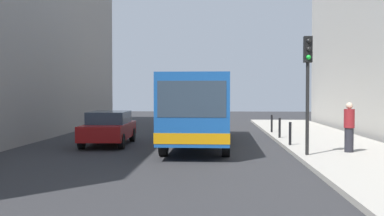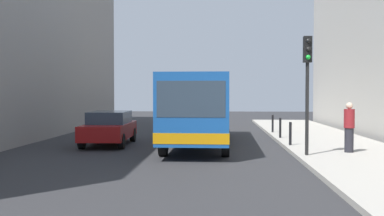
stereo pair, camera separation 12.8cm
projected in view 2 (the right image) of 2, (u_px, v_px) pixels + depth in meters
ground_plane at (205, 154)px, 17.49m from camera, size 80.00×80.00×0.00m
sidewalk at (351, 153)px, 17.18m from camera, size 4.40×40.00×0.15m
bus at (200, 106)px, 20.77m from camera, size 2.69×11.06×3.00m
car_beside_bus at (109, 127)px, 20.52m from camera, size 1.97×4.45×1.48m
car_behind_bus at (198, 116)px, 30.86m from camera, size 1.98×4.46×1.48m
traffic_light at (307, 72)px, 15.99m from camera, size 0.28×0.33×4.10m
bollard_near at (290, 134)px, 19.13m from camera, size 0.11×0.11×0.95m
bollard_mid at (280, 128)px, 22.26m from camera, size 0.11×0.11×0.95m
bollard_far at (273, 124)px, 25.39m from camera, size 0.11×0.11×0.95m
pedestrian_near_signal at (349, 127)px, 16.82m from camera, size 0.38×0.38×1.81m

